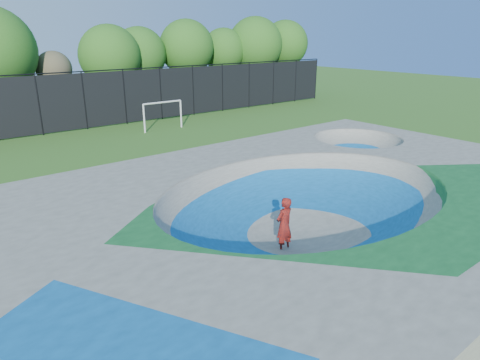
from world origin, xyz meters
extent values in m
plane|color=#2F5D19|center=(0.00, 0.00, 0.00)|extent=(120.00, 120.00, 0.00)
cube|color=gray|center=(0.00, 0.00, 0.75)|extent=(22.00, 14.00, 1.50)
imported|color=red|center=(-1.79, -0.71, 0.90)|extent=(0.70, 0.49, 1.80)
cube|color=black|center=(-1.79, -0.71, 0.03)|extent=(0.80, 0.33, 0.05)
cylinder|color=silver|center=(2.67, 17.39, 0.97)|extent=(0.12, 0.12, 1.94)
cylinder|color=silver|center=(5.57, 17.39, 0.97)|extent=(0.12, 0.12, 1.94)
cylinder|color=silver|center=(4.12, 17.39, 1.94)|extent=(2.91, 0.12, 0.12)
cylinder|color=black|center=(-3.00, 21.00, 2.00)|extent=(0.09, 0.09, 4.00)
cylinder|color=black|center=(0.00, 21.00, 2.00)|extent=(0.09, 0.09, 4.00)
cylinder|color=black|center=(3.00, 21.00, 2.00)|extent=(0.09, 0.09, 4.00)
cylinder|color=black|center=(6.00, 21.00, 2.00)|extent=(0.09, 0.09, 4.00)
cylinder|color=black|center=(9.00, 21.00, 2.00)|extent=(0.09, 0.09, 4.00)
cylinder|color=black|center=(12.00, 21.00, 2.00)|extent=(0.09, 0.09, 4.00)
cylinder|color=black|center=(15.00, 21.00, 2.00)|extent=(0.09, 0.09, 4.00)
cylinder|color=black|center=(18.00, 21.00, 2.00)|extent=(0.09, 0.09, 4.00)
cylinder|color=black|center=(21.00, 21.00, 2.00)|extent=(0.09, 0.09, 4.00)
cylinder|color=black|center=(24.00, 21.00, 2.00)|extent=(0.09, 0.09, 4.00)
cube|color=black|center=(0.00, 21.00, 2.00)|extent=(48.00, 0.03, 3.80)
cylinder|color=black|center=(0.00, 21.00, 4.00)|extent=(48.00, 0.08, 0.08)
cylinder|color=#4F3727|center=(-4.52, 25.26, 1.55)|extent=(0.44, 0.44, 3.10)
cylinder|color=#4F3727|center=(-0.55, 25.21, 1.44)|extent=(0.44, 0.44, 2.87)
sphere|color=brown|center=(-0.55, 25.21, 3.97)|extent=(2.60, 2.60, 2.60)
cylinder|color=#4F3727|center=(4.18, 25.91, 1.43)|extent=(0.44, 0.44, 2.86)
sphere|color=#255A17|center=(4.18, 25.91, 4.73)|extent=(4.99, 4.99, 4.99)
cylinder|color=#4F3727|center=(7.36, 26.95, 1.51)|extent=(0.44, 0.44, 3.02)
sphere|color=#255A17|center=(7.36, 26.95, 4.76)|extent=(4.65, 4.65, 4.65)
cylinder|color=#4F3727|center=(11.84, 26.30, 1.68)|extent=(0.44, 0.44, 3.37)
sphere|color=#255A17|center=(11.84, 26.30, 5.25)|extent=(5.03, 5.03, 5.03)
cylinder|color=#4F3727|center=(16.28, 26.49, 1.63)|extent=(0.44, 0.44, 3.25)
sphere|color=#255A17|center=(16.28, 26.49, 4.87)|extent=(4.31, 4.31, 4.31)
cylinder|color=#4F3727|center=(19.65, 25.63, 1.63)|extent=(0.44, 0.44, 3.26)
sphere|color=#255A17|center=(19.65, 25.63, 5.36)|extent=(5.58, 5.58, 5.58)
cylinder|color=#4F3727|center=(23.84, 25.54, 1.78)|extent=(0.44, 0.44, 3.56)
sphere|color=#255A17|center=(23.84, 25.54, 5.41)|extent=(4.93, 4.93, 4.93)
camera|label=1|loc=(-10.33, -9.17, 6.47)|focal=32.00mm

